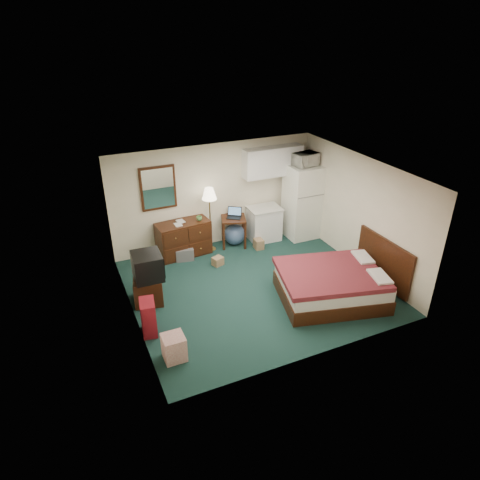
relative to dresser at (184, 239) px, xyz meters
name	(u,v)px	position (x,y,z in m)	size (l,w,h in m)	color
floor	(255,287)	(0.92, -1.96, -0.42)	(5.00, 4.50, 0.01)	black
ceiling	(257,172)	(0.92, -1.96, 2.08)	(5.00, 4.50, 0.01)	beige
walls	(256,233)	(0.92, -1.96, 0.83)	(5.01, 4.51, 2.50)	beige
mirror	(158,188)	(-0.43, 0.26, 1.23)	(0.80, 0.06, 1.00)	white
upper_cabinets	(273,161)	(2.37, 0.11, 1.53)	(1.50, 0.35, 0.70)	white
headboard	(384,261)	(3.38, -2.94, 0.13)	(0.06, 1.56, 1.00)	black
dresser	(184,239)	(0.00, 0.00, 0.00)	(1.22, 0.56, 0.83)	black
floor_lamp	(210,220)	(0.67, -0.03, 0.37)	(0.34, 0.34, 1.58)	#B68B46
desk	(233,231)	(1.26, -0.03, -0.05)	(0.57, 0.57, 0.73)	black
exercise_ball	(235,234)	(1.30, -0.01, -0.16)	(0.52, 0.52, 0.52)	#3D5883
kitchen_counter	(264,224)	(2.10, -0.05, 0.00)	(0.75, 0.57, 0.82)	white
fridge	(302,201)	(3.05, -0.24, 0.52)	(0.77, 0.77, 1.87)	white
bed	(331,285)	(2.11, -2.94, -0.10)	(1.98, 1.54, 0.63)	#471419
tv_stand	(148,289)	(-1.21, -1.54, -0.15)	(0.54, 0.59, 0.54)	black
suitcase	(149,317)	(-1.44, -2.51, -0.09)	(0.25, 0.41, 0.66)	maroon
retail_box	(174,347)	(-1.22, -3.32, -0.19)	(0.36, 0.36, 0.44)	white
file_bin	(184,254)	(-0.07, -0.23, -0.27)	(0.41, 0.31, 0.29)	#5E5F61
cardboard_box_a	(218,261)	(0.54, -0.80, -0.32)	(0.23, 0.19, 0.19)	#856C4F
cardboard_box_b	(259,244)	(1.74, -0.46, -0.30)	(0.21, 0.24, 0.24)	#856C4F
laptop	(234,213)	(1.27, -0.04, 0.43)	(0.34, 0.27, 0.23)	black
crt_tv	(147,266)	(-1.19, -1.56, 0.38)	(0.56, 0.60, 0.51)	black
microwave	(306,158)	(3.04, -0.28, 1.64)	(0.57, 0.32, 0.39)	white
book_a	(174,221)	(-0.21, -0.10, 0.53)	(0.16, 0.02, 0.22)	#856C4F
book_b	(177,218)	(-0.11, 0.03, 0.53)	(0.17, 0.02, 0.23)	#856C4F
mug	(199,218)	(0.39, -0.06, 0.48)	(0.13, 0.11, 0.13)	#5C9951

